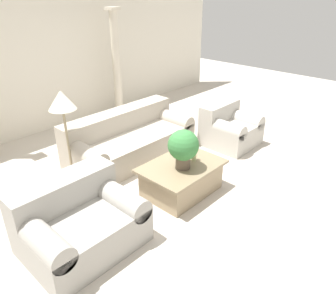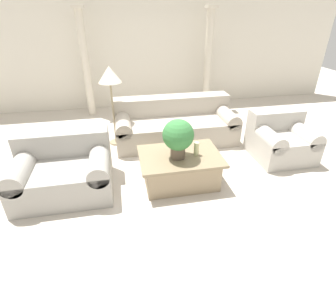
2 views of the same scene
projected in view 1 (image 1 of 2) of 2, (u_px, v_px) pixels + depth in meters
The scene contains 10 objects.
ground_plane at pixel (159, 181), 5.06m from camera, with size 16.00×16.00×0.00m, color beige.
wall_back at pixel (41, 50), 6.26m from camera, with size 10.00×0.06×3.20m.
sofa_long at pixel (129, 139), 5.66m from camera, with size 2.23×0.99×0.78m.
loveseat at pixel (79, 221), 3.69m from camera, with size 1.26×0.99×0.78m.
coffee_table at pixel (181, 178), 4.70m from camera, with size 1.15×0.82×0.45m.
potted_plant at pixel (183, 147), 4.39m from camera, with size 0.43×0.43×0.56m.
pillar_candle at pixel (194, 154), 4.68m from camera, with size 0.07×0.07×0.19m.
floor_lamp at pixel (62, 105), 4.55m from camera, with size 0.39×0.39×1.43m.
column_right at pixel (116, 63), 7.11m from camera, with size 0.25×0.25×2.33m.
armchair at pixel (229, 128), 6.12m from camera, with size 0.92×0.88×0.75m.
Camera 1 is at (-3.06, -3.03, 2.71)m, focal length 35.00 mm.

